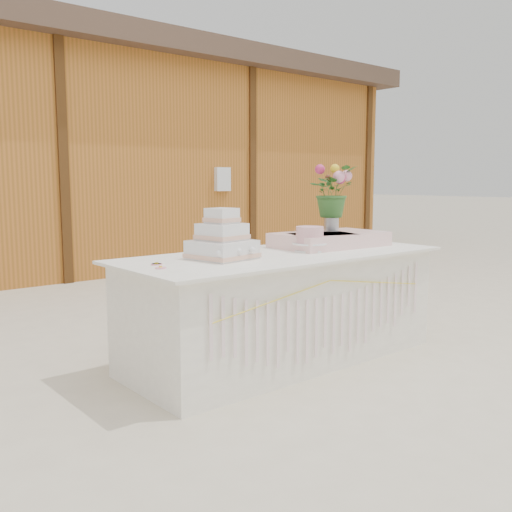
# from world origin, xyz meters

# --- Properties ---
(ground) EXTENTS (80.00, 80.00, 0.00)m
(ground) POSITION_xyz_m (0.00, 0.00, 0.00)
(ground) COLOR beige
(ground) RESTS_ON ground
(barn) EXTENTS (12.60, 4.60, 3.30)m
(barn) POSITION_xyz_m (-0.01, 5.99, 1.68)
(barn) COLOR #A96023
(barn) RESTS_ON ground
(cake_table) EXTENTS (2.40, 1.00, 0.77)m
(cake_table) POSITION_xyz_m (0.00, -0.00, 0.39)
(cake_table) COLOR white
(cake_table) RESTS_ON ground
(wedding_cake) EXTENTS (0.43, 0.43, 0.33)m
(wedding_cake) POSITION_xyz_m (-0.50, 0.04, 0.88)
(wedding_cake) COLOR white
(wedding_cake) RESTS_ON cake_table
(pink_cake_stand) EXTENTS (0.25, 0.25, 0.18)m
(pink_cake_stand) POSITION_xyz_m (0.21, -0.05, 0.87)
(pink_cake_stand) COLOR white
(pink_cake_stand) RESTS_ON cake_table
(satin_runner) EXTENTS (0.90, 0.55, 0.11)m
(satin_runner) POSITION_xyz_m (0.56, 0.08, 0.83)
(satin_runner) COLOR beige
(satin_runner) RESTS_ON cake_table
(flower_vase) EXTENTS (0.12, 0.12, 0.16)m
(flower_vase) POSITION_xyz_m (0.65, 0.14, 0.96)
(flower_vase) COLOR silver
(flower_vase) RESTS_ON satin_runner
(bouquet) EXTENTS (0.40, 0.36, 0.41)m
(bouquet) POSITION_xyz_m (0.65, 0.14, 1.24)
(bouquet) COLOR #326528
(bouquet) RESTS_ON flower_vase
(loose_flowers) EXTENTS (0.17, 0.34, 0.02)m
(loose_flowers) POSITION_xyz_m (-0.97, 0.08, 0.78)
(loose_flowers) COLOR pink
(loose_flowers) RESTS_ON cake_table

